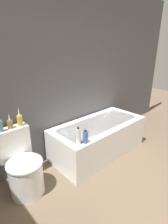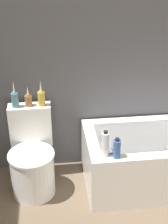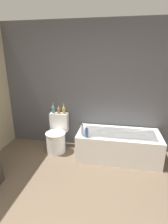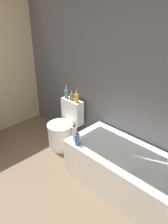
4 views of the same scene
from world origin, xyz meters
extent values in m
cube|color=#4C4C51|center=(0.00, 2.40, 1.30)|extent=(6.40, 0.06, 2.60)
cube|color=white|center=(0.79, 1.99, 0.26)|extent=(1.57, 0.72, 0.52)
cube|color=#B7BCC6|center=(0.79, 1.99, 0.52)|extent=(1.37, 0.52, 0.01)
cylinder|color=white|center=(-0.49, 1.96, 0.20)|extent=(0.39, 0.39, 0.41)
cylinder|color=white|center=(-0.49, 1.96, 0.42)|extent=(0.41, 0.41, 0.02)
cube|color=white|center=(-0.49, 2.24, 0.56)|extent=(0.39, 0.15, 0.40)
cylinder|color=teal|center=(-0.60, 2.22, 0.83)|extent=(0.06, 0.06, 0.13)
sphere|color=teal|center=(-0.60, 2.22, 0.90)|extent=(0.04, 0.04, 0.04)
cone|color=beige|center=(-0.60, 2.22, 0.96)|extent=(0.02, 0.02, 0.12)
cylinder|color=olive|center=(-0.49, 2.23, 0.81)|extent=(0.06, 0.06, 0.10)
sphere|color=olive|center=(-0.49, 2.23, 0.86)|extent=(0.04, 0.04, 0.04)
cone|color=beige|center=(-0.49, 2.23, 0.91)|extent=(0.02, 0.02, 0.09)
cylinder|color=gold|center=(-0.37, 2.23, 0.83)|extent=(0.06, 0.06, 0.13)
sphere|color=gold|center=(-0.37, 2.23, 0.89)|extent=(0.04, 0.04, 0.04)
cone|color=beige|center=(-0.37, 2.23, 0.95)|extent=(0.02, 0.02, 0.12)
cylinder|color=silver|center=(0.12, 1.72, 0.63)|extent=(0.06, 0.06, 0.21)
cylinder|color=black|center=(0.12, 1.72, 0.75)|extent=(0.03, 0.03, 0.02)
cylinder|color=#335999|center=(0.21, 1.69, 0.60)|extent=(0.06, 0.06, 0.16)
cylinder|color=black|center=(0.21, 1.69, 0.69)|extent=(0.03, 0.03, 0.02)
camera|label=1|loc=(-1.10, 0.28, 1.67)|focal=28.00mm
camera|label=2|loc=(-0.30, -0.32, 2.00)|focal=50.00mm
camera|label=3|loc=(0.69, -1.15, 1.94)|focal=28.00mm
camera|label=4|loc=(1.90, 0.13, 2.16)|focal=35.00mm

